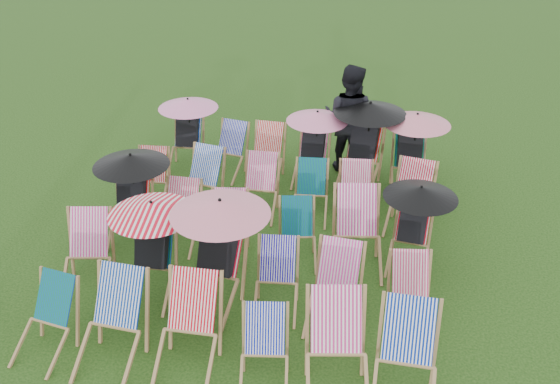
% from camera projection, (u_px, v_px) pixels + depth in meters
% --- Properties ---
extents(ground, '(100.00, 100.00, 0.00)m').
position_uv_depth(ground, '(264.00, 255.00, 8.78)').
color(ground, black).
rests_on(ground, ground).
extents(deckchair_0, '(0.70, 0.87, 0.85)m').
position_uv_depth(deckchair_0, '(44.00, 322.00, 6.94)').
color(deckchair_0, '#987347').
rests_on(deckchair_0, ground).
extents(deckchair_1, '(0.73, 0.97, 1.00)m').
position_uv_depth(deckchair_1, '(110.00, 325.00, 6.78)').
color(deckchair_1, '#987347').
rests_on(deckchair_1, ground).
extents(deckchair_2, '(0.67, 0.93, 1.00)m').
position_uv_depth(deckchair_2, '(187.00, 330.00, 6.72)').
color(deckchair_2, '#987347').
rests_on(deckchair_2, ground).
extents(deckchair_3, '(0.64, 0.81, 0.81)m').
position_uv_depth(deckchair_3, '(264.00, 354.00, 6.53)').
color(deckchair_3, '#987347').
rests_on(deckchair_3, ground).
extents(deckchair_4, '(0.83, 1.05, 1.03)m').
position_uv_depth(deckchair_4, '(337.00, 353.00, 6.40)').
color(deckchair_4, '#987347').
rests_on(deckchair_4, ground).
extents(deckchair_5, '(0.69, 0.95, 1.01)m').
position_uv_depth(deckchair_5, '(406.00, 362.00, 6.30)').
color(deckchair_5, '#987347').
rests_on(deckchair_5, ground).
extents(deckchair_6, '(0.77, 0.96, 0.94)m').
position_uv_depth(deckchair_6, '(86.00, 255.00, 7.97)').
color(deckchair_6, '#987347').
rests_on(deckchair_6, ground).
extents(deckchair_7, '(1.08, 1.13, 1.29)m').
position_uv_depth(deckchair_7, '(150.00, 248.00, 7.74)').
color(deckchair_7, '#987347').
rests_on(deckchair_7, ground).
extents(deckchair_8, '(1.21, 1.28, 1.43)m').
position_uv_depth(deckchair_8, '(215.00, 252.00, 7.53)').
color(deckchair_8, '#987347').
rests_on(deckchair_8, ground).
extents(deckchair_9, '(0.62, 0.82, 0.84)m').
position_uv_depth(deckchair_9, '(276.00, 280.00, 7.60)').
color(deckchair_9, '#987347').
rests_on(deckchair_9, ground).
extents(deckchair_10, '(0.70, 0.91, 0.93)m').
position_uv_depth(deckchair_10, '(335.00, 290.00, 7.37)').
color(deckchair_10, '#987347').
rests_on(deckchair_10, ground).
extents(deckchair_11, '(0.65, 0.83, 0.83)m').
position_uv_depth(deckchair_11, '(412.00, 296.00, 7.34)').
color(deckchair_11, '#987347').
rests_on(deckchair_11, ground).
extents(deckchair_12, '(1.08, 1.15, 1.28)m').
position_uv_depth(deckchair_12, '(130.00, 195.00, 8.89)').
color(deckchair_12, '#987347').
rests_on(deckchair_12, ground).
extents(deckchair_13, '(0.58, 0.81, 0.87)m').
position_uv_depth(deckchair_13, '(178.00, 217.00, 8.84)').
color(deckchair_13, '#987347').
rests_on(deckchair_13, ground).
extents(deckchair_14, '(0.67, 0.85, 0.85)m').
position_uv_depth(deckchair_14, '(228.00, 228.00, 8.61)').
color(deckchair_14, '#987347').
rests_on(deckchair_14, ground).
extents(deckchair_15, '(0.67, 0.84, 0.81)m').
position_uv_depth(deckchair_15, '(297.00, 235.00, 8.49)').
color(deckchair_15, '#987347').
rests_on(deckchair_15, ground).
extents(deckchair_16, '(0.82, 1.04, 1.03)m').
position_uv_depth(deckchair_16, '(358.00, 233.00, 8.33)').
color(deckchair_16, '#987347').
rests_on(deckchair_16, ground).
extents(deckchair_17, '(0.98, 1.04, 1.17)m').
position_uv_depth(deckchair_17, '(413.00, 226.00, 8.31)').
color(deckchair_17, '#987347').
rests_on(deckchair_17, ground).
extents(deckchair_18, '(0.60, 0.80, 0.83)m').
position_uv_depth(deckchair_18, '(150.00, 179.00, 9.85)').
color(deckchair_18, '#987347').
rests_on(deckchair_18, ground).
extents(deckchair_19, '(0.76, 0.94, 0.92)m').
position_uv_depth(deckchair_19, '(199.00, 182.00, 9.69)').
color(deckchair_19, '#987347').
rests_on(deckchair_19, ground).
extents(deckchair_20, '(0.59, 0.81, 0.87)m').
position_uv_depth(deckchair_20, '(259.00, 188.00, 9.57)').
color(deckchair_20, '#987347').
rests_on(deckchair_20, ground).
extents(deckchair_21, '(0.60, 0.80, 0.83)m').
position_uv_depth(deckchair_21, '(311.00, 193.00, 9.48)').
color(deckchair_21, '#987347').
rests_on(deckchair_21, ground).
extents(deckchair_22, '(0.63, 0.83, 0.85)m').
position_uv_depth(deckchair_22, '(356.00, 195.00, 9.38)').
color(deckchair_22, '#987347').
rests_on(deckchair_22, ground).
extents(deckchair_23, '(0.79, 0.98, 0.95)m').
position_uv_depth(deckchair_23, '(411.00, 199.00, 9.19)').
color(deckchair_23, '#987347').
rests_on(deckchair_23, ground).
extents(deckchair_24, '(1.03, 1.08, 1.23)m').
position_uv_depth(deckchair_24, '(186.00, 132.00, 10.86)').
color(deckchair_24, '#987347').
rests_on(deckchair_24, ground).
extents(deckchair_25, '(0.71, 0.89, 0.86)m').
position_uv_depth(deckchair_25, '(227.00, 151.00, 10.70)').
color(deckchair_25, '#987347').
rests_on(deckchair_25, ground).
extents(deckchair_26, '(0.62, 0.84, 0.89)m').
position_uv_depth(deckchair_26, '(266.00, 154.00, 10.57)').
color(deckchair_26, '#987347').
rests_on(deckchair_26, ground).
extents(deckchair_27, '(1.03, 1.08, 1.22)m').
position_uv_depth(deckchair_27, '(313.00, 146.00, 10.39)').
color(deckchair_27, '#987347').
rests_on(deckchair_27, ground).
extents(deckchair_28, '(1.18, 1.27, 1.41)m').
position_uv_depth(deckchair_28, '(363.00, 142.00, 10.28)').
color(deckchair_28, '#987347').
rests_on(deckchair_28, ground).
extents(deckchair_29, '(1.08, 1.14, 1.29)m').
position_uv_depth(deckchair_29, '(411.00, 151.00, 10.13)').
color(deckchair_29, '#987347').
rests_on(deckchair_29, ground).
extents(person_rear, '(1.09, 0.95, 1.89)m').
position_uv_depth(person_rear, '(349.00, 118.00, 10.63)').
color(person_rear, black).
rests_on(person_rear, ground).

